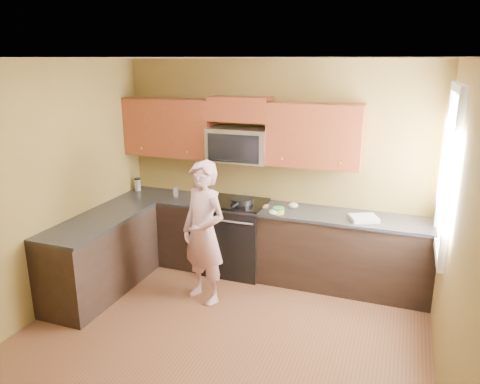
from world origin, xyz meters
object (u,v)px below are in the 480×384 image
at_px(woman, 204,233).
at_px(frying_pan, 242,203).
at_px(travel_mug, 138,190).
at_px(stove, 236,236).
at_px(butter_tub, 279,214).
at_px(microwave, 239,161).

bearing_deg(woman, frying_pan, 100.00).
xyz_separation_m(woman, travel_mug, (-1.43, 0.93, 0.10)).
xyz_separation_m(stove, woman, (-0.07, -0.83, 0.35)).
bearing_deg(frying_pan, woman, -100.05).
bearing_deg(woman, butter_tub, 64.87).
height_order(woman, frying_pan, woman).
distance_m(stove, travel_mug, 1.57).
distance_m(woman, butter_tub, 0.95).
xyz_separation_m(stove, microwave, (0.00, 0.12, 0.97)).
bearing_deg(butter_tub, travel_mug, 172.32).
height_order(butter_tub, travel_mug, travel_mug).
bearing_deg(stove, travel_mug, 176.09).
bearing_deg(travel_mug, butter_tub, -7.68).
xyz_separation_m(frying_pan, butter_tub, (0.52, -0.15, -0.03)).
distance_m(butter_tub, travel_mug, 2.14).
height_order(frying_pan, butter_tub, frying_pan).
distance_m(microwave, butter_tub, 0.87).
xyz_separation_m(microwave, woman, (-0.07, -0.95, -0.63)).
bearing_deg(woman, stove, 107.05).
bearing_deg(microwave, frying_pan, -57.30).
height_order(frying_pan, travel_mug, travel_mug).
relative_size(frying_pan, butter_tub, 3.71).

